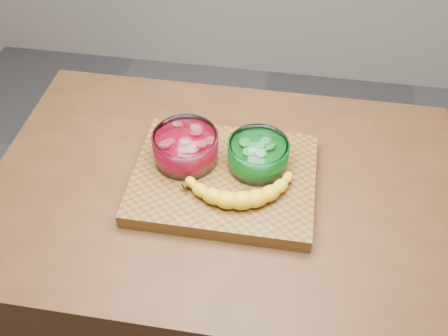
# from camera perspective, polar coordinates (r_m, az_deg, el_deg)

# --- Properties ---
(counter) EXTENTS (1.20, 0.80, 0.90)m
(counter) POSITION_cam_1_polar(r_m,az_deg,el_deg) (1.63, 0.00, -12.36)
(counter) COLOR #4E2E17
(counter) RESTS_ON ground
(cutting_board) EXTENTS (0.45, 0.35, 0.04)m
(cutting_board) POSITION_cam_1_polar(r_m,az_deg,el_deg) (1.25, 0.00, -1.25)
(cutting_board) COLOR brown
(cutting_board) RESTS_ON counter
(bowl_red) EXTENTS (0.16, 0.16, 0.08)m
(bowl_red) POSITION_cam_1_polar(r_m,az_deg,el_deg) (1.25, -4.40, 2.37)
(bowl_red) COLOR white
(bowl_red) RESTS_ON cutting_board
(bowl_green) EXTENTS (0.15, 0.15, 0.07)m
(bowl_green) POSITION_cam_1_polar(r_m,az_deg,el_deg) (1.24, 3.91, 1.52)
(bowl_green) COLOR white
(bowl_green) RESTS_ON cutting_board
(banana) EXTENTS (0.29, 0.16, 0.04)m
(banana) POSITION_cam_1_polar(r_m,az_deg,el_deg) (1.18, 1.64, -2.09)
(banana) COLOR gold
(banana) RESTS_ON cutting_board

